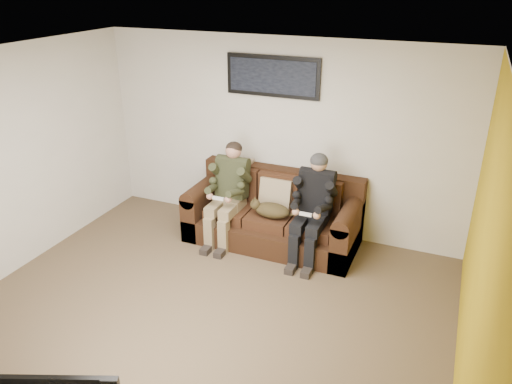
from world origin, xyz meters
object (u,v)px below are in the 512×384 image
at_px(sofa, 274,216).
at_px(framed_poster, 273,76).
at_px(person_right, 313,202).
at_px(person_left, 229,187).
at_px(cat, 271,210).

bearing_deg(sofa, framed_poster, 117.36).
bearing_deg(person_right, sofa, 162.02).
bearing_deg(person_left, sofa, 18.01).
distance_m(person_right, cat, 0.57).
relative_size(person_left, cat, 1.98).
xyz_separation_m(sofa, person_right, (0.57, -0.19, 0.39)).
relative_size(sofa, cat, 3.38).
bearing_deg(person_left, person_right, 0.02).
xyz_separation_m(person_right, cat, (-0.54, -0.05, -0.19)).
xyz_separation_m(person_left, framed_poster, (0.37, 0.57, 1.37)).
bearing_deg(cat, person_right, 5.15).
xyz_separation_m(person_right, framed_poster, (-0.77, 0.57, 1.36)).
bearing_deg(cat, sofa, 99.11).
height_order(sofa, person_left, person_left).
bearing_deg(sofa, person_right, -17.98).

